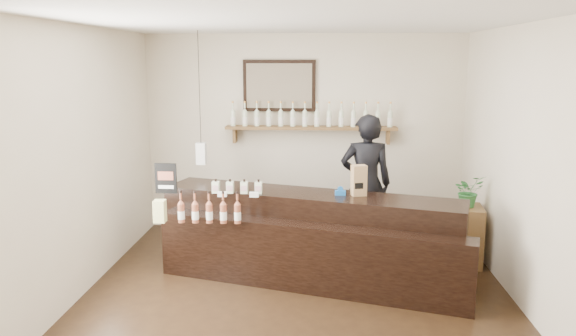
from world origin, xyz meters
The scene contains 10 objects.
ground centered at (0.00, 0.00, 0.00)m, with size 5.00×5.00×0.00m, color black.
room_shell centered at (0.00, 0.00, 1.70)m, with size 5.00×5.00×5.00m.
back_wall_decor centered at (-0.14, 2.37, 1.75)m, with size 2.66×0.96×1.69m.
counter centered at (0.12, 0.57, 0.45)m, with size 3.47×1.87×1.12m.
promo_sign centered at (-1.49, 0.60, 1.13)m, with size 0.25×0.03×0.34m.
paper_bag centered at (0.67, 0.62, 1.13)m, with size 0.18×0.15×0.34m.
tape_dispenser centered at (0.46, 0.62, 1.00)m, with size 0.12×0.05×0.10m.
side_cabinet centered at (2.00, 1.12, 0.36)m, with size 0.41×0.53×0.72m.
potted_plant centered at (2.00, 1.12, 0.91)m, with size 0.35×0.30×0.38m, color #2A6A2F.
shopkeeper centered at (0.82, 1.55, 1.01)m, with size 0.73×0.48×2.01m, color black.
Camera 1 is at (0.24, -5.47, 2.45)m, focal length 35.00 mm.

